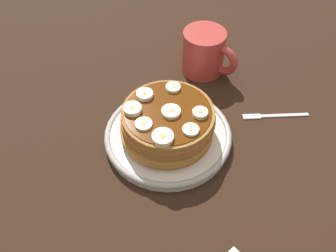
{
  "coord_description": "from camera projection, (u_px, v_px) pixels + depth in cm",
  "views": [
    {
      "loc": [
        24.85,
        -34.44,
        52.22
      ],
      "look_at": [
        0.0,
        0.0,
        3.69
      ],
      "focal_mm": 38.83,
      "sensor_mm": 36.0,
      "label": 1
    }
  ],
  "objects": [
    {
      "name": "plate",
      "position": [
        168.0,
        135.0,
        0.66
      ],
      "size": [
        23.22,
        23.22,
        2.1
      ],
      "color": "silver",
      "rests_on": "ground_plane"
    },
    {
      "name": "pancake_stack",
      "position": [
        167.0,
        123.0,
        0.64
      ],
      "size": [
        16.94,
        16.87,
        5.8
      ],
      "color": "#A2602E",
      "rests_on": "plate"
    },
    {
      "name": "banana_slice_0",
      "position": [
        172.0,
        111.0,
        0.61
      ],
      "size": [
        3.28,
        3.28,
        0.85
      ],
      "color": "#F7E2B5",
      "rests_on": "pancake_stack"
    },
    {
      "name": "banana_slice_3",
      "position": [
        191.0,
        130.0,
        0.59
      ],
      "size": [
        2.77,
        2.77,
        0.69
      ],
      "color": "#F0EEC0",
      "rests_on": "pancake_stack"
    },
    {
      "name": "banana_slice_4",
      "position": [
        200.0,
        113.0,
        0.61
      ],
      "size": [
        2.66,
        2.66,
        0.95
      ],
      "color": "#F8E8C4",
      "rests_on": "pancake_stack"
    },
    {
      "name": "banana_slice_5",
      "position": [
        132.0,
        109.0,
        0.61
      ],
      "size": [
        3.16,
        3.16,
        1.07
      ],
      "color": "#FCE2C3",
      "rests_on": "pancake_stack"
    },
    {
      "name": "ground_plane",
      "position": [
        168.0,
        144.0,
        0.68
      ],
      "size": [
        140.0,
        140.0,
        3.0
      ],
      "primitive_type": "cube",
      "color": "black"
    },
    {
      "name": "banana_slice_2",
      "position": [
        173.0,
        88.0,
        0.65
      ],
      "size": [
        2.72,
        2.72,
        0.79
      ],
      "color": "#FBEFBA",
      "rests_on": "pancake_stack"
    },
    {
      "name": "banana_slice_6",
      "position": [
        163.0,
        137.0,
        0.57
      ],
      "size": [
        3.55,
        3.55,
        0.98
      ],
      "color": "#F4E4B8",
      "rests_on": "pancake_stack"
    },
    {
      "name": "coffee_mug",
      "position": [
        205.0,
        52.0,
        0.77
      ],
      "size": [
        12.61,
        8.92,
        9.49
      ],
      "color": "#B23833",
      "rests_on": "ground_plane"
    },
    {
      "name": "banana_slice_7",
      "position": [
        145.0,
        95.0,
        0.64
      ],
      "size": [
        3.0,
        3.0,
        0.99
      ],
      "color": "beige",
      "rests_on": "pancake_stack"
    },
    {
      "name": "fork",
      "position": [
        272.0,
        115.0,
        0.71
      ],
      "size": [
        10.76,
        8.9,
        0.5
      ],
      "color": "silver",
      "rests_on": "ground_plane"
    },
    {
      "name": "banana_slice_1",
      "position": [
        144.0,
        124.0,
        0.59
      ],
      "size": [
        2.92,
        2.92,
        0.7
      ],
      "color": "#F5E7B8",
      "rests_on": "pancake_stack"
    }
  ]
}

